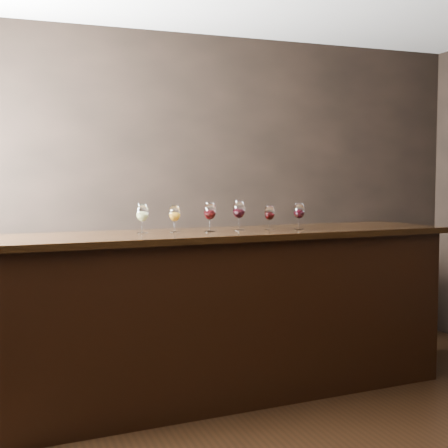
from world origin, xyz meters
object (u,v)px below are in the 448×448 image
object	(u,v)px
glass_red_c	(270,213)
glass_red_d	(299,211)
glass_amber	(175,214)
glass_red_a	(210,212)
bar_counter	(227,317)
glass_white	(142,213)
glass_red_b	(239,210)
back_bar_shelf	(206,304)

from	to	relation	value
glass_red_c	glass_red_d	bearing A→B (deg)	-4.00
glass_amber	glass_red_a	world-z (taller)	glass_red_a
glass_amber	glass_red_c	distance (m)	0.69
bar_counter	glass_white	world-z (taller)	glass_white
glass_red_b	glass_amber	bearing A→B (deg)	178.75
glass_white	glass_red_b	xyz separation A→B (m)	(0.70, 0.01, 0.01)
glass_amber	glass_red_c	world-z (taller)	glass_amber
bar_counter	glass_red_a	world-z (taller)	glass_red_a
glass_white	glass_red_d	distance (m)	1.15
back_bar_shelf	glass_red_a	size ratio (longest dim) A/B	12.88
bar_counter	glass_amber	bearing A→B (deg)	169.37
bar_counter	glass_white	bearing A→B (deg)	173.08
glass_red_a	back_bar_shelf	bearing A→B (deg)	73.54
glass_red_a	glass_red_b	distance (m)	0.23
glass_white	glass_red_c	xyz separation A→B (m)	(0.92, -0.03, -0.02)
back_bar_shelf	glass_red_c	size ratio (longest dim) A/B	14.93
glass_red_b	bar_counter	bearing A→B (deg)	-165.21
glass_red_d	back_bar_shelf	bearing A→B (deg)	112.48
glass_white	glass_red_b	size ratio (longest dim) A/B	0.94
glass_red_b	glass_red_a	bearing A→B (deg)	-174.58
bar_counter	glass_red_d	size ratio (longest dim) A/B	16.84
back_bar_shelf	glass_amber	bearing A→B (deg)	-119.95
glass_white	glass_red_d	world-z (taller)	glass_white
back_bar_shelf	glass_red_d	size ratio (longest dim) A/B	13.66
glass_amber	glass_red_d	size ratio (longest dim) A/B	0.97
back_bar_shelf	glass_red_c	bearing A→B (deg)	-79.75
bar_counter	glass_red_b	size ratio (longest dim) A/B	15.30
glass_red_c	glass_white	bearing A→B (deg)	178.27
glass_red_a	glass_amber	bearing A→B (deg)	172.64
back_bar_shelf	glass_red_c	distance (m)	1.27
glass_red_b	glass_red_d	world-z (taller)	glass_red_b
glass_white	glass_red_a	size ratio (longest dim) A/B	0.97
glass_red_c	glass_amber	bearing A→B (deg)	176.41
bar_counter	glass_red_b	distance (m)	0.76
bar_counter	back_bar_shelf	distance (m)	0.96
bar_counter	glass_red_a	bearing A→B (deg)	172.51
glass_red_a	glass_red_b	bearing A→B (deg)	5.42
bar_counter	glass_red_c	size ratio (longest dim) A/B	18.39
back_bar_shelf	glass_red_c	world-z (taller)	glass_red_c
glass_red_a	glass_red_d	size ratio (longest dim) A/B	1.06
glass_white	glass_amber	distance (m)	0.23
bar_counter	glass_red_d	distance (m)	0.92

